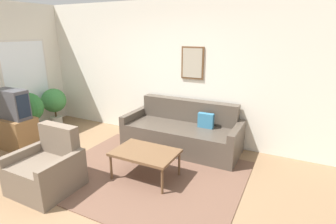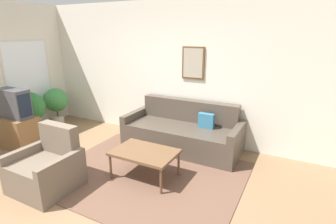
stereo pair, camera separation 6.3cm
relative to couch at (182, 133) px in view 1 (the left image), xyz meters
name	(u,v)px [view 1 (the left image)]	position (x,y,z in m)	size (l,w,h in m)	color
ground_plane	(84,194)	(-0.58, -1.98, -0.30)	(16.00, 16.00, 0.00)	#846647
area_rug	(146,175)	(-0.09, -1.17, -0.30)	(2.85, 2.30, 0.01)	brown
wall_back	(166,71)	(-0.58, 0.47, 1.05)	(8.00, 0.09, 2.70)	silver
couch	(182,133)	(0.00, 0.00, 0.00)	(2.15, 0.90, 0.87)	#4C4238
coffee_table	(145,154)	(-0.06, -1.22, 0.09)	(0.93, 0.63, 0.43)	brown
tv_stand	(17,133)	(-2.77, -1.40, -0.01)	(0.72, 0.46, 0.59)	brown
tv	(12,104)	(-2.76, -1.40, 0.56)	(0.66, 0.28, 0.53)	#424247
armchair	(47,170)	(-1.12, -2.08, -0.02)	(0.81, 0.76, 0.86)	#6B5B4C
potted_plant_tall	(28,109)	(-2.95, -0.99, 0.33)	(0.61, 0.61, 0.96)	#383D42
potted_plant_by_window	(54,102)	(-3.21, -0.13, 0.24)	(0.55, 0.55, 0.86)	beige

